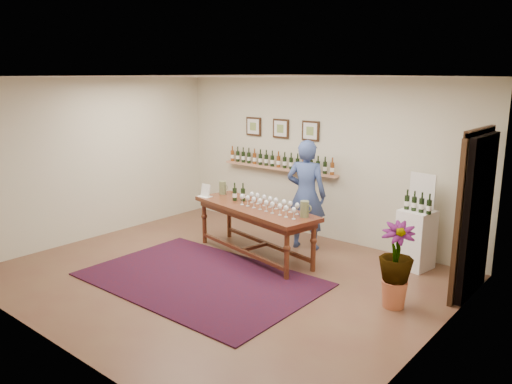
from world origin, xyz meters
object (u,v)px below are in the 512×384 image
Objects in this scene: tasting_table at (254,214)px; potted_plant at (396,265)px; display_pedestal at (416,239)px; person at (306,195)px.

tasting_table is 2.57× the size of potted_plant.
tasting_table is at bearing -152.16° from display_pedestal.
display_pedestal is at bearing 172.31° from person.
person is (-1.77, -0.30, 0.47)m from display_pedestal.
potted_plant is (0.33, -1.44, 0.10)m from display_pedestal.
person reaches higher than display_pedestal.
tasting_table is 2.52m from potted_plant.
tasting_table is at bearing 173.28° from potted_plant.
potted_plant is (2.50, -0.29, -0.15)m from tasting_table.
tasting_table is 2.47m from display_pedestal.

